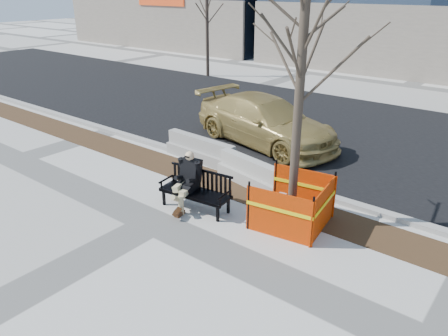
{
  "coord_description": "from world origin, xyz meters",
  "views": [
    {
      "loc": [
        6.62,
        -5.78,
        5.0
      ],
      "look_at": [
        0.7,
        1.68,
        0.98
      ],
      "focal_mm": 34.83,
      "sensor_mm": 36.0,
      "label": 1
    }
  ],
  "objects_px": {
    "seated_man": "(189,205)",
    "jersey_barrier_right": "(255,187)",
    "sedan": "(265,143)",
    "tree_fence": "(290,223)",
    "jersey_barrier_left": "(201,160)",
    "bench": "(196,209)"
  },
  "relations": [
    {
      "from": "jersey_barrier_right",
      "to": "tree_fence",
      "type": "bearing_deg",
      "value": -20.84
    },
    {
      "from": "seated_man",
      "to": "jersey_barrier_left",
      "type": "xyz_separation_m",
      "value": [
        -1.74,
        2.44,
        0.0
      ]
    },
    {
      "from": "seated_man",
      "to": "tree_fence",
      "type": "bearing_deg",
      "value": 12.05
    },
    {
      "from": "bench",
      "to": "jersey_barrier_right",
      "type": "distance_m",
      "value": 1.97
    },
    {
      "from": "bench",
      "to": "jersey_barrier_left",
      "type": "distance_m",
      "value": 3.16
    },
    {
      "from": "tree_fence",
      "to": "jersey_barrier_left",
      "type": "xyz_separation_m",
      "value": [
        -4.13,
        1.62,
        0.0
      ]
    },
    {
      "from": "bench",
      "to": "tree_fence",
      "type": "relative_size",
      "value": 0.31
    },
    {
      "from": "jersey_barrier_left",
      "to": "tree_fence",
      "type": "bearing_deg",
      "value": -18.16
    },
    {
      "from": "seated_man",
      "to": "jersey_barrier_right",
      "type": "xyz_separation_m",
      "value": [
        0.67,
        1.9,
        0.0
      ]
    },
    {
      "from": "bench",
      "to": "seated_man",
      "type": "height_order",
      "value": "seated_man"
    },
    {
      "from": "bench",
      "to": "jersey_barrier_left",
      "type": "relative_size",
      "value": 0.7
    },
    {
      "from": "sedan",
      "to": "tree_fence",
      "type": "bearing_deg",
      "value": -129.13
    },
    {
      "from": "jersey_barrier_right",
      "to": "jersey_barrier_left",
      "type": "bearing_deg",
      "value": 178.89
    },
    {
      "from": "seated_man",
      "to": "jersey_barrier_right",
      "type": "height_order",
      "value": "seated_man"
    },
    {
      "from": "seated_man",
      "to": "tree_fence",
      "type": "distance_m",
      "value": 2.53
    },
    {
      "from": "jersey_barrier_left",
      "to": "seated_man",
      "type": "bearing_deg",
      "value": -51.19
    },
    {
      "from": "bench",
      "to": "jersey_barrier_right",
      "type": "xyz_separation_m",
      "value": [
        0.43,
        1.92,
        0.0
      ]
    },
    {
      "from": "bench",
      "to": "jersey_barrier_left",
      "type": "xyz_separation_m",
      "value": [
        -1.99,
        2.46,
        0.0
      ]
    },
    {
      "from": "sedan",
      "to": "jersey_barrier_left",
      "type": "bearing_deg",
      "value": 176.25
    },
    {
      "from": "jersey_barrier_left",
      "to": "jersey_barrier_right",
      "type": "distance_m",
      "value": 2.48
    },
    {
      "from": "seated_man",
      "to": "jersey_barrier_left",
      "type": "distance_m",
      "value": 3.0
    },
    {
      "from": "jersey_barrier_left",
      "to": "bench",
      "type": "bearing_deg",
      "value": -47.82
    }
  ]
}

